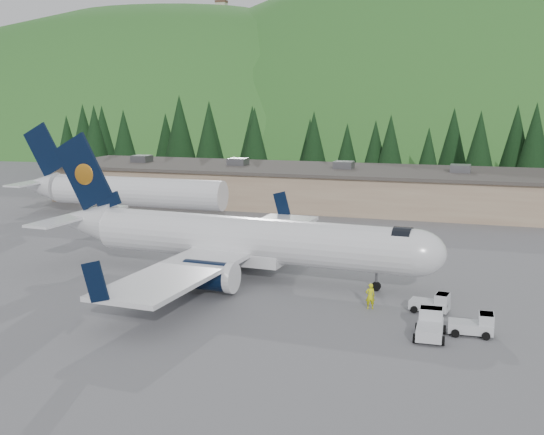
{
  "coord_description": "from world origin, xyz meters",
  "views": [
    {
      "loc": [
        17.91,
        -51.15,
        14.8
      ],
      "look_at": [
        0.0,
        6.0,
        4.0
      ],
      "focal_mm": 45.0,
      "sensor_mm": 36.0,
      "label": 1
    }
  ],
  "objects_px": {
    "second_airliner": "(117,190)",
    "baggage_tug_b": "(433,304)",
    "terminal_building": "(307,186)",
    "airliner": "(239,240)",
    "baggage_tug_c": "(430,325)",
    "baggage_tug_a": "(475,325)",
    "ramp_worker": "(370,296)"
  },
  "relations": [
    {
      "from": "airliner",
      "to": "second_airliner",
      "type": "bearing_deg",
      "value": 141.5
    },
    {
      "from": "baggage_tug_c",
      "to": "ramp_worker",
      "type": "xyz_separation_m",
      "value": [
        -4.47,
        4.5,
        0.19
      ]
    },
    {
      "from": "second_airliner",
      "to": "terminal_building",
      "type": "bearing_deg",
      "value": 38.78
    },
    {
      "from": "airliner",
      "to": "terminal_building",
      "type": "xyz_separation_m",
      "value": [
        -3.99,
        37.93,
        -0.46
      ]
    },
    {
      "from": "baggage_tug_a",
      "to": "terminal_building",
      "type": "bearing_deg",
      "value": 113.9
    },
    {
      "from": "terminal_building",
      "to": "second_airliner",
      "type": "bearing_deg",
      "value": -141.22
    },
    {
      "from": "baggage_tug_b",
      "to": "terminal_building",
      "type": "distance_m",
      "value": 47.25
    },
    {
      "from": "airliner",
      "to": "terminal_building",
      "type": "bearing_deg",
      "value": 100.04
    },
    {
      "from": "baggage_tug_a",
      "to": "terminal_building",
      "type": "relative_size",
      "value": 0.04
    },
    {
      "from": "baggage_tug_a",
      "to": "terminal_building",
      "type": "distance_m",
      "value": 51.98
    },
    {
      "from": "second_airliner",
      "to": "ramp_worker",
      "type": "xyz_separation_m",
      "value": [
        35.67,
        -27.27,
        -2.4
      ]
    },
    {
      "from": "baggage_tug_b",
      "to": "baggage_tug_c",
      "type": "distance_m",
      "value": 5.03
    },
    {
      "from": "terminal_building",
      "to": "airliner",
      "type": "bearing_deg",
      "value": -83.99
    },
    {
      "from": "baggage_tug_b",
      "to": "ramp_worker",
      "type": "bearing_deg",
      "value": -164.7
    },
    {
      "from": "second_airliner",
      "to": "terminal_building",
      "type": "xyz_separation_m",
      "value": [
        19.91,
        16.0,
        -0.7
      ]
    },
    {
      "from": "baggage_tug_c",
      "to": "ramp_worker",
      "type": "height_order",
      "value": "ramp_worker"
    },
    {
      "from": "baggage_tug_c",
      "to": "terminal_building",
      "type": "relative_size",
      "value": 0.04
    },
    {
      "from": "baggage_tug_a",
      "to": "baggage_tug_c",
      "type": "distance_m",
      "value": 2.89
    },
    {
      "from": "terminal_building",
      "to": "ramp_worker",
      "type": "height_order",
      "value": "terminal_building"
    },
    {
      "from": "baggage_tug_c",
      "to": "baggage_tug_a",
      "type": "bearing_deg",
      "value": -68.23
    },
    {
      "from": "baggage_tug_a",
      "to": "ramp_worker",
      "type": "height_order",
      "value": "ramp_worker"
    },
    {
      "from": "baggage_tug_b",
      "to": "ramp_worker",
      "type": "relative_size",
      "value": 1.51
    },
    {
      "from": "baggage_tug_b",
      "to": "ramp_worker",
      "type": "xyz_separation_m",
      "value": [
        -4.27,
        -0.52,
        0.3
      ]
    },
    {
      "from": "baggage_tug_a",
      "to": "baggage_tug_c",
      "type": "xyz_separation_m",
      "value": [
        -2.65,
        -1.14,
        0.09
      ]
    },
    {
      "from": "second_airliner",
      "to": "ramp_worker",
      "type": "relative_size",
      "value": 14.88
    },
    {
      "from": "airliner",
      "to": "second_airliner",
      "type": "height_order",
      "value": "airliner"
    },
    {
      "from": "airliner",
      "to": "baggage_tug_a",
      "type": "height_order",
      "value": "airliner"
    },
    {
      "from": "baggage_tug_a",
      "to": "terminal_building",
      "type": "height_order",
      "value": "terminal_building"
    },
    {
      "from": "baggage_tug_b",
      "to": "second_airliner",
      "type": "bearing_deg",
      "value": 154.53
    },
    {
      "from": "second_airliner",
      "to": "baggage_tug_b",
      "type": "relative_size",
      "value": 9.88
    },
    {
      "from": "second_airliner",
      "to": "airliner",
      "type": "bearing_deg",
      "value": -42.53
    },
    {
      "from": "baggage_tug_b",
      "to": "airliner",
      "type": "bearing_deg",
      "value": 171.6
    }
  ]
}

